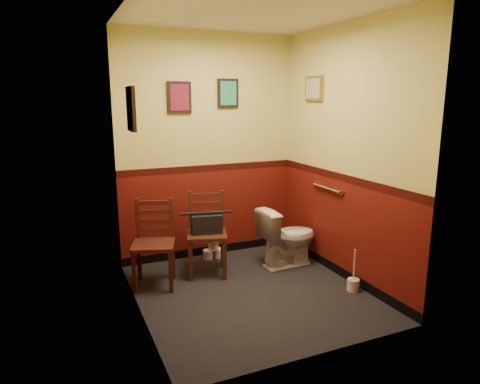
# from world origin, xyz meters

# --- Properties ---
(floor) EXTENTS (2.20, 2.40, 0.00)m
(floor) POSITION_xyz_m (0.00, 0.00, 0.00)
(floor) COLOR black
(floor) RESTS_ON ground
(ceiling) EXTENTS (2.20, 2.40, 0.00)m
(ceiling) POSITION_xyz_m (0.00, 0.00, 2.70)
(ceiling) COLOR silver
(ceiling) RESTS_ON ground
(wall_back) EXTENTS (2.20, 0.00, 2.70)m
(wall_back) POSITION_xyz_m (0.00, 1.20, 1.35)
(wall_back) COLOR #59120D
(wall_back) RESTS_ON ground
(wall_front) EXTENTS (2.20, 0.00, 2.70)m
(wall_front) POSITION_xyz_m (0.00, -1.20, 1.35)
(wall_front) COLOR #59120D
(wall_front) RESTS_ON ground
(wall_left) EXTENTS (0.00, 2.40, 2.70)m
(wall_left) POSITION_xyz_m (-1.10, 0.00, 1.35)
(wall_left) COLOR #59120D
(wall_left) RESTS_ON ground
(wall_right) EXTENTS (0.00, 2.40, 2.70)m
(wall_right) POSITION_xyz_m (1.10, 0.00, 1.35)
(wall_right) COLOR #59120D
(wall_right) RESTS_ON ground
(grab_bar) EXTENTS (0.05, 0.56, 0.06)m
(grab_bar) POSITION_xyz_m (1.07, 0.25, 0.95)
(grab_bar) COLOR silver
(grab_bar) RESTS_ON wall_right
(framed_print_back_a) EXTENTS (0.28, 0.04, 0.36)m
(framed_print_back_a) POSITION_xyz_m (-0.35, 1.18, 1.95)
(framed_print_back_a) COLOR black
(framed_print_back_a) RESTS_ON wall_back
(framed_print_back_b) EXTENTS (0.26, 0.04, 0.34)m
(framed_print_back_b) POSITION_xyz_m (0.25, 1.18, 2.00)
(framed_print_back_b) COLOR black
(framed_print_back_b) RESTS_ON wall_back
(framed_print_left) EXTENTS (0.04, 0.30, 0.38)m
(framed_print_left) POSITION_xyz_m (-1.08, 0.10, 1.85)
(framed_print_left) COLOR black
(framed_print_left) RESTS_ON wall_left
(framed_print_right) EXTENTS (0.04, 0.34, 0.28)m
(framed_print_right) POSITION_xyz_m (1.08, 0.60, 2.05)
(framed_print_right) COLOR olive
(framed_print_right) RESTS_ON wall_right
(toilet) EXTENTS (0.72, 0.42, 0.69)m
(toilet) POSITION_xyz_m (0.72, 0.50, 0.34)
(toilet) COLOR white
(toilet) RESTS_ON floor
(toilet_brush) EXTENTS (0.12, 0.12, 0.45)m
(toilet_brush) POSITION_xyz_m (0.99, -0.39, 0.07)
(toilet_brush) COLOR silver
(toilet_brush) RESTS_ON floor
(chair_left) EXTENTS (0.54, 0.54, 0.91)m
(chair_left) POSITION_xyz_m (-0.84, 0.59, 0.46)
(chair_left) COLOR #4B2116
(chair_left) RESTS_ON floor
(chair_right) EXTENTS (0.54, 0.54, 0.92)m
(chair_right) POSITION_xyz_m (-0.22, 0.67, 0.46)
(chair_right) COLOR #4B2116
(chair_right) RESTS_ON floor
(handbag) EXTENTS (0.36, 0.23, 0.24)m
(handbag) POSITION_xyz_m (-0.24, 0.63, 0.59)
(handbag) COLOR black
(handbag) RESTS_ON chair_right
(tp_stack) EXTENTS (0.26, 0.16, 0.34)m
(tp_stack) POSITION_xyz_m (-0.01, 1.05, 0.14)
(tp_stack) COLOR silver
(tp_stack) RESTS_ON floor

